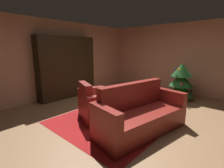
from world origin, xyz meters
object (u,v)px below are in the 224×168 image
(bottle_on_table, at_px, (127,98))
(decorated_tree, at_px, (181,81))
(couch_red, at_px, (140,115))
(book_stack_on_table, at_px, (117,100))
(armchair_red, at_px, (95,106))
(bookshelf_unit, at_px, (71,67))
(coffee_table, at_px, (118,103))

(bottle_on_table, bearing_deg, decorated_tree, 79.68)
(couch_red, xyz_separation_m, book_stack_on_table, (-0.74, 0.13, 0.14))
(armchair_red, xyz_separation_m, decorated_tree, (0.98, 2.92, 0.30))
(bookshelf_unit, distance_m, couch_red, 3.32)
(bottle_on_table, bearing_deg, couch_red, -27.11)
(book_stack_on_table, bearing_deg, decorated_tree, 76.86)
(decorated_tree, bearing_deg, coffee_table, -102.49)
(bookshelf_unit, distance_m, coffee_table, 2.60)
(couch_red, relative_size, bottle_on_table, 8.54)
(coffee_table, height_order, bottle_on_table, bottle_on_table)
(armchair_red, xyz_separation_m, coffee_table, (0.41, 0.36, 0.06))
(bookshelf_unit, relative_size, decorated_tree, 1.73)
(decorated_tree, bearing_deg, couch_red, -86.98)
(bookshelf_unit, height_order, book_stack_on_table, bookshelf_unit)
(coffee_table, relative_size, book_stack_on_table, 3.59)
(book_stack_on_table, distance_m, bottle_on_table, 0.24)
(couch_red, relative_size, coffee_table, 2.79)
(coffee_table, bearing_deg, decorated_tree, 77.51)
(bottle_on_table, bearing_deg, bookshelf_unit, 174.25)
(armchair_red, bearing_deg, book_stack_on_table, 42.71)
(bookshelf_unit, relative_size, book_stack_on_table, 9.85)
(bookshelf_unit, bearing_deg, couch_red, -9.94)
(armchair_red, bearing_deg, coffee_table, 41.03)
(book_stack_on_table, bearing_deg, armchair_red, -137.29)
(bookshelf_unit, xyz_separation_m, coffee_table, (2.48, -0.43, -0.65))
(bookshelf_unit, bearing_deg, coffee_table, -9.72)
(bookshelf_unit, distance_m, bottle_on_table, 2.68)
(coffee_table, xyz_separation_m, bottle_on_table, (0.13, 0.16, 0.13))
(couch_red, bearing_deg, bottle_on_table, 152.89)
(couch_red, relative_size, book_stack_on_table, 10.02)
(book_stack_on_table, xyz_separation_m, bottle_on_table, (0.16, 0.17, 0.05))
(bookshelf_unit, bearing_deg, book_stack_on_table, -10.02)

